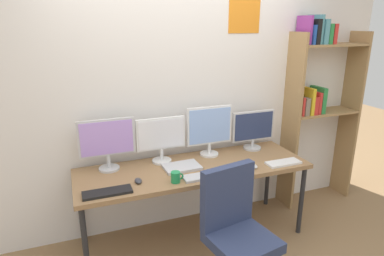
{
  "coord_description": "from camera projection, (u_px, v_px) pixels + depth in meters",
  "views": [
    {
      "loc": [
        -0.99,
        -1.97,
        1.98
      ],
      "look_at": [
        0.0,
        0.65,
        1.09
      ],
      "focal_mm": 31.23,
      "sensor_mm": 36.0,
      "label": 1
    }
  ],
  "objects": [
    {
      "name": "keyboard_left",
      "position": [
        107.0,
        192.0,
        2.53
      ],
      "size": [
        0.37,
        0.13,
        0.02
      ],
      "primitive_type": "cube",
      "color": "black",
      "rests_on": "desk"
    },
    {
      "name": "wall_back",
      "position": [
        178.0,
        96.0,
        3.21
      ],
      "size": [
        4.48,
        0.11,
        2.6
      ],
      "color": "silver",
      "rests_on": "ground_plane"
    },
    {
      "name": "keyboard_center",
      "position": [
        204.0,
        176.0,
        2.79
      ],
      "size": [
        0.35,
        0.13,
        0.02
      ],
      "primitive_type": "cube",
      "color": "silver",
      "rests_on": "desk"
    },
    {
      "name": "keyboard_right",
      "position": [
        283.0,
        163.0,
        3.06
      ],
      "size": [
        0.32,
        0.13,
        0.02
      ],
      "primitive_type": "cube",
      "color": "silver",
      "rests_on": "desk"
    },
    {
      "name": "coffee_mug",
      "position": [
        176.0,
        177.0,
        2.7
      ],
      "size": [
        0.11,
        0.08,
        0.09
      ],
      "color": "#1E8C4C",
      "rests_on": "desk"
    },
    {
      "name": "mouse_left_side",
      "position": [
        138.0,
        181.0,
        2.7
      ],
      "size": [
        0.06,
        0.1,
        0.03
      ],
      "primitive_type": "ellipsoid",
      "color": "#38383D",
      "rests_on": "desk"
    },
    {
      "name": "monitor_center_right",
      "position": [
        210.0,
        129.0,
        3.19
      ],
      "size": [
        0.46,
        0.18,
        0.48
      ],
      "color": "silver",
      "rests_on": "desk"
    },
    {
      "name": "office_chair",
      "position": [
        237.0,
        245.0,
        2.47
      ],
      "size": [
        0.52,
        0.52,
        0.99
      ],
      "color": "#2D2D33",
      "rests_on": "ground_plane"
    },
    {
      "name": "mouse_right_side",
      "position": [
        254.0,
        166.0,
        2.97
      ],
      "size": [
        0.06,
        0.1,
        0.03
      ],
      "primitive_type": "ellipsoid",
      "color": "silver",
      "rests_on": "desk"
    },
    {
      "name": "monitor_far_right",
      "position": [
        253.0,
        129.0,
        3.37
      ],
      "size": [
        0.46,
        0.18,
        0.4
      ],
      "color": "silver",
      "rests_on": "desk"
    },
    {
      "name": "desk",
      "position": [
        194.0,
        172.0,
        3.02
      ],
      "size": [
        2.08,
        0.68,
        0.74
      ],
      "color": "#936D47",
      "rests_on": "ground_plane"
    },
    {
      "name": "monitor_center_left",
      "position": [
        161.0,
        137.0,
        3.04
      ],
      "size": [
        0.46,
        0.18,
        0.42
      ],
      "color": "silver",
      "rests_on": "desk"
    },
    {
      "name": "bookshelf",
      "position": [
        319.0,
        94.0,
        3.56
      ],
      "size": [
        0.83,
        0.28,
        2.05
      ],
      "color": "#9E7A4C",
      "rests_on": "ground_plane"
    },
    {
      "name": "laptop_closed",
      "position": [
        182.0,
        167.0,
        2.97
      ],
      "size": [
        0.33,
        0.23,
        0.02
      ],
      "primitive_type": "cube",
      "rotation": [
        0.0,
        0.0,
        0.03
      ],
      "color": "silver",
      "rests_on": "desk"
    },
    {
      "name": "monitor_far_left",
      "position": [
        107.0,
        141.0,
        2.87
      ],
      "size": [
        0.48,
        0.18,
        0.46
      ],
      "color": "silver",
      "rests_on": "desk"
    }
  ]
}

